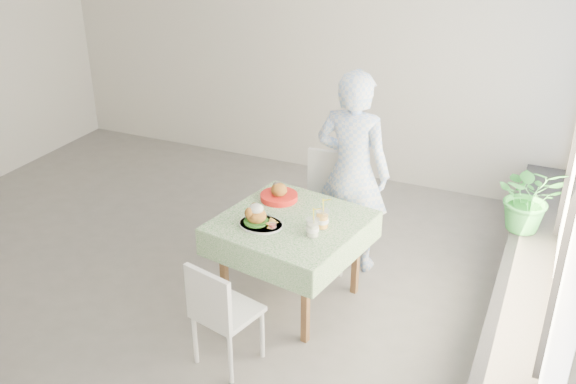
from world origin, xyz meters
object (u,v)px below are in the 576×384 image
at_px(chair_far, 326,230).
at_px(main_dish, 258,219).
at_px(diner, 352,172).
at_px(cafe_table, 291,251).
at_px(chair_near, 227,332).
at_px(juice_cup_orange, 322,219).
at_px(potted_plant, 529,197).

bearing_deg(chair_far, main_dish, -104.54).
xyz_separation_m(chair_far, diner, (0.21, 0.04, 0.59)).
relative_size(cafe_table, main_dish, 3.50).
xyz_separation_m(chair_near, juice_cup_orange, (0.37, 0.85, 0.55)).
bearing_deg(potted_plant, main_dish, -146.18).
height_order(cafe_table, chair_near, chair_near).
height_order(chair_near, main_dish, main_dish).
xyz_separation_m(main_dish, juice_cup_orange, (0.45, 0.17, 0.01)).
distance_m(juice_cup_orange, potted_plant, 1.75).
bearing_deg(juice_cup_orange, chair_near, -113.40).
relative_size(cafe_table, chair_near, 1.46).
height_order(chair_far, potted_plant, potted_plant).
bearing_deg(juice_cup_orange, main_dish, -159.59).
height_order(main_dish, juice_cup_orange, juice_cup_orange).
relative_size(chair_near, main_dish, 2.40).
bearing_deg(diner, chair_near, 79.01).
distance_m(chair_near, diner, 1.75).
bearing_deg(juice_cup_orange, cafe_table, 177.15).
relative_size(chair_far, potted_plant, 1.66).
bearing_deg(chair_near, chair_far, 84.74).
xyz_separation_m(juice_cup_orange, potted_plant, (1.39, 1.06, -0.01)).
relative_size(cafe_table, potted_plant, 2.03).
distance_m(chair_far, juice_cup_orange, 0.89).
bearing_deg(chair_near, potted_plant, 47.50).
distance_m(cafe_table, potted_plant, 1.98).
height_order(cafe_table, chair_far, chair_far).
bearing_deg(cafe_table, potted_plant, 32.56).
distance_m(chair_near, potted_plant, 2.65).
height_order(cafe_table, diner, diner).
distance_m(cafe_table, chair_far, 0.71).
height_order(juice_cup_orange, potted_plant, potted_plant).
bearing_deg(main_dish, chair_far, 75.46).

